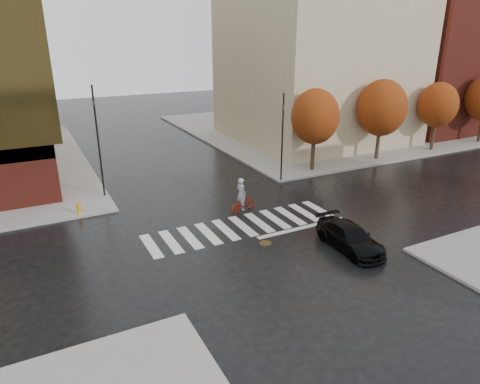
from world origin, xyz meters
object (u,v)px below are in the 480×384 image
object	(u,v)px
traffic_light_ne	(282,133)
traffic_light_nw	(97,134)
fire_hydrant	(79,207)
sedan	(350,237)
cyclist	(242,200)

from	to	relation	value
traffic_light_ne	traffic_light_nw	bearing A→B (deg)	-18.77
traffic_light_nw	fire_hydrant	xyz separation A→B (m)	(-1.99, -2.50, -3.86)
sedan	fire_hydrant	xyz separation A→B (m)	(-12.00, 10.99, -0.10)
fire_hydrant	traffic_light_nw	bearing A→B (deg)	51.44
cyclist	traffic_light_nw	world-z (taller)	traffic_light_nw
cyclist	fire_hydrant	distance (m)	10.11
cyclist	fire_hydrant	xyz separation A→B (m)	(-9.28, 4.00, -0.22)
traffic_light_ne	fire_hydrant	xyz separation A→B (m)	(-14.59, 0.20, -3.22)
sedan	traffic_light_ne	size ratio (longest dim) A/B	0.68
sedan	fire_hydrant	size ratio (longest dim) A/B	6.17
sedan	cyclist	size ratio (longest dim) A/B	1.98
traffic_light_nw	traffic_light_ne	distance (m)	12.90
traffic_light_ne	fire_hydrant	world-z (taller)	traffic_light_ne
traffic_light_nw	traffic_light_ne	bearing A→B (deg)	86.77
traffic_light_ne	sedan	bearing A→B (deg)	69.80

